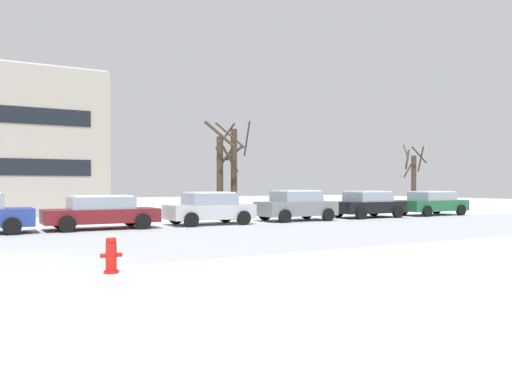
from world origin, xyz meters
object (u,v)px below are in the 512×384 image
Objects in this scene: parked_car_silver at (209,208)px; parked_car_green at (432,203)px; parked_car_black at (368,204)px; fire_hydrant at (111,254)px; parked_car_maroon at (101,212)px; parked_car_gray at (296,205)px.

parked_car_silver is 0.90× the size of parked_car_green.
parked_car_silver reaches higher than parked_car_green.
parked_car_black is at bearing 177.63° from parked_car_green.
fire_hydrant is 19.98m from parked_car_black.
parked_car_silver is 0.97× the size of parked_car_black.
parked_car_black reaches higher than fire_hydrant.
parked_car_green reaches higher than parked_car_maroon.
fire_hydrant is 0.18× the size of parked_car_maroon.
parked_car_black is at bearing 0.78° from parked_car_maroon.
parked_car_silver reaches higher than parked_car_maroon.
parked_car_maroon is at bearing 78.09° from fire_hydrant.
parked_car_green is (4.81, -0.20, -0.01)m from parked_car_black.
fire_hydrant is 16.09m from parked_car_gray.
parked_car_silver is (4.81, -0.04, 0.04)m from parked_car_maroon.
parked_car_gray is 0.98× the size of parked_car_black.
parked_car_gray reaches higher than fire_hydrant.
parked_car_green is (19.25, -0.00, 0.02)m from parked_car_maroon.
parked_car_green is at bearing -0.01° from parked_car_maroon.
parked_car_maroon is 4.81m from parked_car_silver.
fire_hydrant is at bearing -153.46° from parked_car_green.
parked_car_black is (14.44, 0.20, 0.04)m from parked_car_maroon.
parked_car_gray reaches higher than parked_car_silver.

